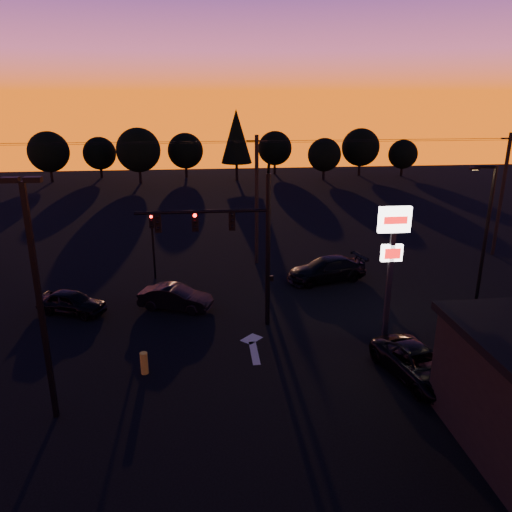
{
  "coord_description": "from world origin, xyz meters",
  "views": [
    {
      "loc": [
        -1.64,
        -19.82,
        11.79
      ],
      "look_at": [
        1.0,
        5.0,
        3.5
      ],
      "focal_mm": 35.0,
      "sensor_mm": 36.0,
      "label": 1
    }
  ],
  "objects_px": {
    "traffic_signal_mast": "(236,236)",
    "car_mid": "(175,298)",
    "pylon_sign": "(392,246)",
    "car_left": "(72,302)",
    "streetlight": "(485,230)",
    "suv_parked": "(418,364)",
    "secondary_signal": "(153,237)",
    "bollard": "(144,363)",
    "car_right": "(326,269)",
    "parking_lot_light": "(38,288)"
  },
  "relations": [
    {
      "from": "secondary_signal",
      "to": "streetlight",
      "type": "bearing_deg",
      "value": -17.56
    },
    {
      "from": "pylon_sign",
      "to": "bollard",
      "type": "bearing_deg",
      "value": -171.3
    },
    {
      "from": "parking_lot_light",
      "to": "pylon_sign",
      "type": "distance_m",
      "value": 15.19
    },
    {
      "from": "secondary_signal",
      "to": "streetlight",
      "type": "relative_size",
      "value": 0.54
    },
    {
      "from": "car_left",
      "to": "car_right",
      "type": "height_order",
      "value": "car_right"
    },
    {
      "from": "secondary_signal",
      "to": "parking_lot_light",
      "type": "bearing_deg",
      "value": -99.79
    },
    {
      "from": "pylon_sign",
      "to": "car_right",
      "type": "distance_m",
      "value": 9.48
    },
    {
      "from": "pylon_sign",
      "to": "car_mid",
      "type": "relative_size",
      "value": 1.65
    },
    {
      "from": "parking_lot_light",
      "to": "streetlight",
      "type": "relative_size",
      "value": 1.14
    },
    {
      "from": "streetlight",
      "to": "car_right",
      "type": "relative_size",
      "value": 1.53
    },
    {
      "from": "secondary_signal",
      "to": "suv_parked",
      "type": "xyz_separation_m",
      "value": [
        12.27,
        -13.36,
        -2.19
      ]
    },
    {
      "from": "pylon_sign",
      "to": "streetlight",
      "type": "xyz_separation_m",
      "value": [
        6.91,
        4.0,
        -0.49
      ]
    },
    {
      "from": "streetlight",
      "to": "suv_parked",
      "type": "distance_m",
      "value": 10.61
    },
    {
      "from": "traffic_signal_mast",
      "to": "bollard",
      "type": "relative_size",
      "value": 8.59
    },
    {
      "from": "pylon_sign",
      "to": "car_left",
      "type": "bearing_deg",
      "value": 162.73
    },
    {
      "from": "traffic_signal_mast",
      "to": "car_mid",
      "type": "xyz_separation_m",
      "value": [
        -3.33,
        2.51,
        -4.26
      ]
    },
    {
      "from": "bollard",
      "to": "car_mid",
      "type": "xyz_separation_m",
      "value": [
        1.04,
        6.76,
        0.18
      ]
    },
    {
      "from": "bollard",
      "to": "suv_parked",
      "type": "relative_size",
      "value": 0.21
    },
    {
      "from": "parking_lot_light",
      "to": "car_left",
      "type": "distance_m",
      "value": 10.69
    },
    {
      "from": "traffic_signal_mast",
      "to": "car_mid",
      "type": "relative_size",
      "value": 2.09
    },
    {
      "from": "car_mid",
      "to": "traffic_signal_mast",
      "type": "bearing_deg",
      "value": -108.02
    },
    {
      "from": "parking_lot_light",
      "to": "car_right",
      "type": "relative_size",
      "value": 1.75
    },
    {
      "from": "suv_parked",
      "to": "car_mid",
      "type": "bearing_deg",
      "value": 128.44
    },
    {
      "from": "streetlight",
      "to": "car_right",
      "type": "bearing_deg",
      "value": 150.07
    },
    {
      "from": "streetlight",
      "to": "suv_parked",
      "type": "bearing_deg",
      "value": -131.99
    },
    {
      "from": "suv_parked",
      "to": "traffic_signal_mast",
      "type": "bearing_deg",
      "value": 127.97
    },
    {
      "from": "traffic_signal_mast",
      "to": "car_right",
      "type": "distance_m",
      "value": 9.6
    },
    {
      "from": "bollard",
      "to": "parking_lot_light",
      "type": "bearing_deg",
      "value": -137.86
    },
    {
      "from": "traffic_signal_mast",
      "to": "suv_parked",
      "type": "distance_m",
      "value": 10.34
    },
    {
      "from": "car_left",
      "to": "pylon_sign",
      "type": "bearing_deg",
      "value": -85.42
    },
    {
      "from": "secondary_signal",
      "to": "bollard",
      "type": "xyz_separation_m",
      "value": [
        0.53,
        -11.74,
        -2.36
      ]
    },
    {
      "from": "traffic_signal_mast",
      "to": "bollard",
      "type": "bearing_deg",
      "value": -135.8
    },
    {
      "from": "secondary_signal",
      "to": "pylon_sign",
      "type": "xyz_separation_m",
      "value": [
        12.0,
        -9.99,
        2.05
      ]
    },
    {
      "from": "car_left",
      "to": "suv_parked",
      "type": "distance_m",
      "value": 18.42
    },
    {
      "from": "pylon_sign",
      "to": "car_mid",
      "type": "xyz_separation_m",
      "value": [
        -10.43,
        5.0,
        -4.24
      ]
    },
    {
      "from": "parking_lot_light",
      "to": "bollard",
      "type": "distance_m",
      "value": 6.28
    },
    {
      "from": "pylon_sign",
      "to": "secondary_signal",
      "type": "bearing_deg",
      "value": 140.23
    },
    {
      "from": "secondary_signal",
      "to": "car_mid",
      "type": "distance_m",
      "value": 5.66
    },
    {
      "from": "secondary_signal",
      "to": "pylon_sign",
      "type": "distance_m",
      "value": 15.75
    },
    {
      "from": "car_left",
      "to": "car_mid",
      "type": "height_order",
      "value": "car_mid"
    },
    {
      "from": "streetlight",
      "to": "bollard",
      "type": "height_order",
      "value": "streetlight"
    },
    {
      "from": "bollard",
      "to": "car_mid",
      "type": "relative_size",
      "value": 0.24
    },
    {
      "from": "parking_lot_light",
      "to": "bollard",
      "type": "height_order",
      "value": "parking_lot_light"
    },
    {
      "from": "traffic_signal_mast",
      "to": "secondary_signal",
      "type": "distance_m",
      "value": 9.19
    },
    {
      "from": "car_left",
      "to": "bollard",
      "type": "bearing_deg",
      "value": -123.61
    },
    {
      "from": "car_right",
      "to": "suv_parked",
      "type": "relative_size",
      "value": 1.08
    },
    {
      "from": "parking_lot_light",
      "to": "pylon_sign",
      "type": "bearing_deg",
      "value": 17.23
    },
    {
      "from": "secondary_signal",
      "to": "car_right",
      "type": "xyz_separation_m",
      "value": [
        11.14,
        -1.51,
        -2.1
      ]
    },
    {
      "from": "parking_lot_light",
      "to": "suv_parked",
      "type": "distance_m",
      "value": 15.51
    },
    {
      "from": "pylon_sign",
      "to": "bollard",
      "type": "relative_size",
      "value": 6.8
    }
  ]
}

